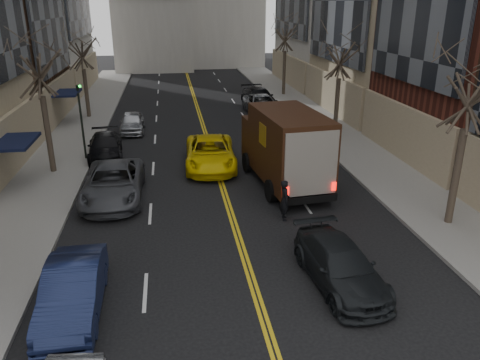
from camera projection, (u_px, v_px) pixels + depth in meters
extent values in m
cube|color=slate|center=(73.00, 137.00, 31.74)|extent=(4.00, 66.00, 0.15)
cube|color=slate|center=(328.00, 127.00, 34.27)|extent=(4.00, 66.00, 0.15)
cube|color=black|center=(12.00, 142.00, 22.46)|extent=(2.00, 3.00, 0.15)
cube|color=black|center=(65.00, 93.00, 34.46)|extent=(2.00, 3.00, 0.15)
cube|color=black|center=(54.00, 107.00, 34.71)|extent=(0.20, 3.00, 2.50)
cylinder|color=#382D23|center=(48.00, 135.00, 24.56)|extent=(0.30, 0.30, 4.05)
cylinder|color=#382D23|center=(86.00, 93.00, 36.62)|extent=(0.30, 0.30, 3.69)
cylinder|color=#382D23|center=(456.00, 177.00, 18.74)|extent=(0.30, 0.30, 3.96)
cylinder|color=#382D23|center=(337.00, 107.00, 31.69)|extent=(0.30, 0.30, 3.78)
cylinder|color=#382D23|center=(284.00, 73.00, 45.48)|extent=(0.30, 0.30, 4.14)
cylinder|color=black|center=(82.00, 126.00, 26.64)|extent=(0.12, 0.12, 3.80)
imported|color=black|center=(77.00, 85.00, 25.80)|extent=(0.15, 0.18, 0.90)
sphere|color=#0CE526|center=(80.00, 86.00, 25.75)|extent=(0.14, 0.14, 0.14)
cube|color=black|center=(284.00, 173.00, 23.58)|extent=(3.12, 7.26, 0.33)
cube|color=black|center=(269.00, 139.00, 25.53)|extent=(2.76, 2.12, 2.31)
cube|color=black|center=(289.00, 146.00, 22.46)|extent=(3.17, 5.64, 3.31)
cube|color=black|center=(310.00, 199.00, 20.51)|extent=(2.54, 0.45, 0.33)
cube|color=red|center=(287.00, 191.00, 20.06)|extent=(0.20, 0.09, 0.39)
cube|color=red|center=(334.00, 186.00, 20.57)|extent=(0.20, 0.09, 0.39)
cube|color=gold|center=(262.00, 135.00, 21.96)|extent=(0.14, 0.99, 0.99)
cube|color=gold|center=(316.00, 131.00, 22.59)|extent=(0.14, 0.99, 0.99)
cylinder|color=black|center=(247.00, 162.00, 25.40)|extent=(0.41, 1.08, 1.06)
cylinder|color=black|center=(292.00, 159.00, 26.00)|extent=(0.41, 1.08, 1.06)
cylinder|color=black|center=(271.00, 191.00, 21.61)|extent=(0.41, 1.08, 1.06)
cylinder|color=black|center=(323.00, 186.00, 22.22)|extent=(0.41, 1.08, 1.06)
imported|color=black|center=(340.00, 265.00, 15.21)|extent=(2.34, 4.90, 1.38)
cube|color=black|center=(334.00, 240.00, 15.65)|extent=(0.13, 0.04, 0.09)
cube|color=blue|center=(335.00, 241.00, 15.62)|extent=(0.10, 0.01, 0.06)
imported|color=yellow|center=(210.00, 153.00, 26.07)|extent=(3.02, 5.98, 1.62)
imported|color=black|center=(285.00, 200.00, 19.69)|extent=(0.48, 0.68, 1.77)
imported|color=#131B3D|center=(73.00, 290.00, 13.79)|extent=(1.67, 4.58, 1.50)
imported|color=#43454A|center=(113.00, 183.00, 21.78)|extent=(2.68, 5.77, 1.60)
imported|color=black|center=(105.00, 147.00, 27.64)|extent=(2.36, 4.91, 1.38)
imported|color=#ABAEB3|center=(132.00, 122.00, 33.15)|extent=(1.67, 4.08, 1.39)
imported|color=#505358|center=(277.00, 119.00, 33.94)|extent=(1.66, 4.42, 1.44)
imported|color=#929499|center=(262.00, 105.00, 38.46)|extent=(2.58, 5.53, 1.53)
imported|color=black|center=(259.00, 98.00, 41.00)|extent=(2.77, 5.76, 1.62)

